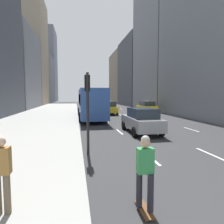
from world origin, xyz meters
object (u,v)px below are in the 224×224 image
object	(u,v)px
taxi_second	(109,108)
sedan_black_near	(142,120)
city_bus	(90,103)
traffic_light_pole	(88,100)
taxi_lead	(147,107)
pedestrian_near_curb	(1,171)
skateboarder	(145,170)

from	to	relation	value
taxi_second	sedan_black_near	distance (m)	13.81
city_bus	traffic_light_pole	bearing A→B (deg)	-94.68
taxi_lead	pedestrian_near_curb	distance (m)	25.81
skateboarder	pedestrian_near_curb	distance (m)	3.02
taxi_second	traffic_light_pole	bearing A→B (deg)	-102.32
taxi_second	pedestrian_near_curb	world-z (taller)	taxi_second
taxi_lead	pedestrian_near_curb	xyz separation A→B (m)	(-11.58, -23.06, 0.19)
taxi_lead	skateboarder	distance (m)	24.80
taxi_second	traffic_light_pole	xyz separation A→B (m)	(-3.95, -18.09, 1.53)
traffic_light_pole	city_bus	bearing A→B (deg)	85.32
sedan_black_near	city_bus	distance (m)	10.06
sedan_black_near	skateboarder	distance (m)	9.48
taxi_second	sedan_black_near	xyz separation A→B (m)	(-0.00, -13.81, 0.00)
city_bus	pedestrian_near_curb	size ratio (longest dim) A/B	7.04
taxi_second	pedestrian_near_curb	size ratio (longest dim) A/B	2.67
taxi_lead	city_bus	bearing A→B (deg)	-151.06
taxi_second	skateboarder	distance (m)	23.00
city_bus	pedestrian_near_curb	world-z (taller)	city_bus
taxi_second	city_bus	world-z (taller)	city_bus
taxi_second	pedestrian_near_curb	xyz separation A→B (m)	(-5.98, -22.59, 0.19)
taxi_lead	sedan_black_near	xyz separation A→B (m)	(-5.60, -14.27, 0.00)
city_bus	skateboarder	distance (m)	18.64
taxi_lead	sedan_black_near	bearing A→B (deg)	-111.42
taxi_lead	pedestrian_near_curb	size ratio (longest dim) A/B	2.67
taxi_lead	city_bus	world-z (taller)	city_bus
taxi_second	pedestrian_near_curb	bearing A→B (deg)	-104.84
sedan_black_near	city_bus	world-z (taller)	city_bus
pedestrian_near_curb	taxi_lead	bearing A→B (deg)	63.33
sedan_black_near	traffic_light_pole	world-z (taller)	traffic_light_pole
taxi_second	skateboarder	xyz separation A→B (m)	(-2.97, -22.81, 0.08)
sedan_black_near	pedestrian_near_curb	bearing A→B (deg)	-124.26
skateboarder	taxi_lead	bearing A→B (deg)	69.78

